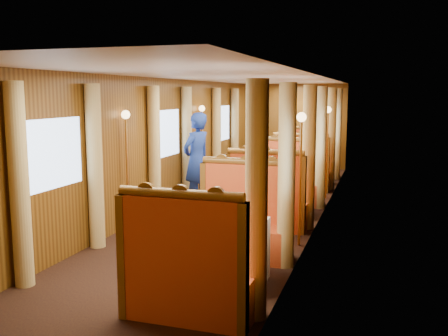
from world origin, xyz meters
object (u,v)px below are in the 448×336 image
at_px(steward, 197,160).
at_px(rose_vase_far, 309,146).
at_px(tea_tray, 207,220).
at_px(banquette_far_aft, 313,161).
at_px(banquette_far_fwd, 301,172).
at_px(rose_vase_mid, 281,165).
at_px(teapot_left, 204,215).
at_px(fruit_plate, 243,224).
at_px(passenger, 287,169).
at_px(table_far, 307,168).
at_px(banquette_near_fwd, 187,278).
at_px(banquette_near_aft, 243,226).
at_px(teapot_right, 213,218).
at_px(teapot_back, 210,213).
at_px(table_near, 220,252).
at_px(banquette_mid_fwd, 267,204).
at_px(banquette_mid_aft, 289,183).
at_px(table_mid, 279,195).

bearing_deg(steward, rose_vase_far, 173.67).
bearing_deg(tea_tray, banquette_far_aft, 89.01).
height_order(banquette_far_fwd, rose_vase_mid, banquette_far_fwd).
bearing_deg(teapot_left, tea_tray, 74.82).
height_order(fruit_plate, passenger, passenger).
relative_size(table_far, tea_tray, 3.09).
height_order(banquette_far_aft, steward, steward).
distance_m(tea_tray, fruit_plate, 0.46).
xyz_separation_m(table_far, tea_tray, (-0.14, -7.03, 0.38)).
relative_size(banquette_far_aft, tea_tray, 3.94).
height_order(banquette_near_fwd, banquette_near_aft, same).
xyz_separation_m(fruit_plate, passenger, (-0.31, 4.36, -0.03)).
bearing_deg(teapot_right, banquette_far_aft, 74.14).
bearing_deg(table_far, teapot_right, -90.25).
distance_m(banquette_near_aft, teapot_back, 1.04).
relative_size(table_near, banquette_mid_fwd, 0.78).
relative_size(banquette_near_fwd, teapot_left, 8.19).
bearing_deg(table_far, steward, -116.65).
xyz_separation_m(banquette_mid_aft, banquette_far_aft, (0.00, 3.50, 0.00)).
bearing_deg(banquette_mid_aft, steward, -152.95).
height_order(table_mid, table_far, same).
relative_size(banquette_mid_aft, rose_vase_far, 3.72).
bearing_deg(tea_tray, steward, 112.62).
height_order(teapot_left, teapot_back, teapot_left).
height_order(banquette_mid_fwd, banquette_far_aft, same).
distance_m(table_near, table_far, 7.00).
bearing_deg(teapot_left, fruit_plate, 18.68).
bearing_deg(rose_vase_far, steward, -117.02).
relative_size(teapot_left, fruit_plate, 0.78).
bearing_deg(rose_vase_mid, rose_vase_far, 90.10).
relative_size(table_far, teapot_back, 6.59).
relative_size(banquette_mid_fwd, table_far, 1.28).
bearing_deg(banquette_far_fwd, teapot_left, -91.58).
bearing_deg(table_mid, banquette_mid_fwd, -90.00).
xyz_separation_m(banquette_near_aft, fruit_plate, (0.31, -1.13, 0.35)).
bearing_deg(rose_vase_mid, teapot_back, -92.71).
bearing_deg(passenger, rose_vase_mid, -87.73).
distance_m(steward, passenger, 1.79).
distance_m(teapot_back, passenger, 4.19).
height_order(banquette_far_fwd, teapot_left, banquette_far_fwd).
relative_size(banquette_near_aft, steward, 0.72).
height_order(tea_tray, fruit_plate, fruit_plate).
distance_m(table_mid, passenger, 0.83).
relative_size(table_mid, table_far, 1.00).
height_order(banquette_near_aft, banquette_far_aft, same).
height_order(table_mid, banquette_far_fwd, banquette_far_fwd).
bearing_deg(tea_tray, passenger, 88.14).
xyz_separation_m(table_near, fruit_plate, (0.31, -0.12, 0.39)).
distance_m(table_far, teapot_left, 7.08).
height_order(teapot_right, passenger, passenger).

